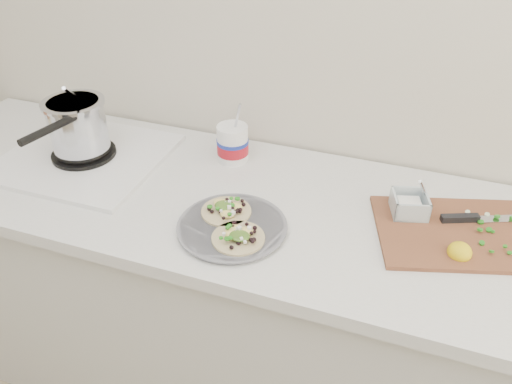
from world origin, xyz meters
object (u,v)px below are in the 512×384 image
(cutboard, at_px, (457,227))
(stove, at_px, (80,137))
(taco_plate, at_px, (232,224))
(tub, at_px, (233,141))

(cutboard, bearing_deg, stove, 164.22)
(stove, distance_m, cutboard, 1.12)
(taco_plate, bearing_deg, cutboard, 18.61)
(stove, relative_size, taco_plate, 1.71)
(stove, relative_size, tub, 2.21)
(tub, distance_m, cutboard, 0.69)
(taco_plate, xyz_separation_m, cutboard, (0.55, 0.18, -0.00))
(stove, xyz_separation_m, taco_plate, (0.57, -0.17, -0.06))
(taco_plate, xyz_separation_m, tub, (-0.13, 0.33, 0.05))
(tub, relative_size, cutboard, 0.46)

